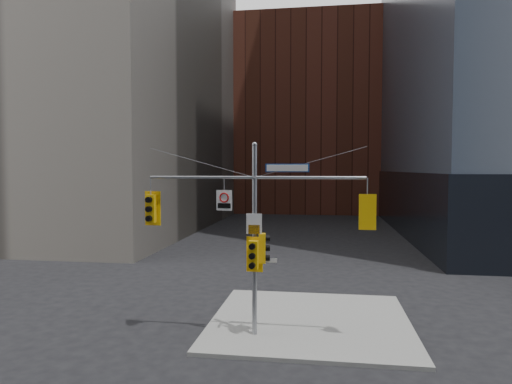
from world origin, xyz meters
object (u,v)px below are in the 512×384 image
(signal_assembly, at_px, (255,220))
(traffic_light_pole_front, at_px, (253,255))
(traffic_light_pole_side, at_px, (263,248))
(street_sign_blade, at_px, (287,168))
(traffic_light_west_arm, at_px, (151,209))
(traffic_light_east_arm, at_px, (367,212))
(regulatory_sign_arm, at_px, (224,200))

(signal_assembly, bearing_deg, traffic_light_pole_front, -89.87)
(traffic_light_pole_side, xyz_separation_m, street_sign_blade, (0.87, -0.01, 2.96))
(traffic_light_west_arm, bearing_deg, traffic_light_east_arm, 2.40)
(signal_assembly, xyz_separation_m, regulatory_sign_arm, (-1.14, -0.02, 0.76))
(signal_assembly, distance_m, traffic_light_east_arm, 4.06)
(traffic_light_pole_front, bearing_deg, traffic_light_east_arm, 9.25)
(street_sign_blade, distance_m, regulatory_sign_arm, 2.61)
(traffic_light_pole_front, distance_m, regulatory_sign_arm, 2.31)
(traffic_light_west_arm, relative_size, traffic_light_pole_front, 1.02)
(traffic_light_east_arm, height_order, street_sign_blade, street_sign_blade)
(traffic_light_pole_side, xyz_separation_m, traffic_light_pole_front, (-0.32, -0.28, -0.21))
(signal_assembly, bearing_deg, street_sign_blade, 0.14)
(traffic_light_pole_side, relative_size, street_sign_blade, 0.68)
(traffic_light_west_arm, bearing_deg, regulatory_sign_arm, 1.81)
(signal_assembly, xyz_separation_m, traffic_light_west_arm, (-4.00, 0.01, 0.38))
(traffic_light_east_arm, relative_size, traffic_light_pole_front, 0.97)
(traffic_light_west_arm, distance_m, regulatory_sign_arm, 2.88)
(traffic_light_pole_side, bearing_deg, traffic_light_east_arm, -98.20)
(signal_assembly, distance_m, traffic_light_pole_front, 1.27)
(traffic_light_west_arm, height_order, street_sign_blade, street_sign_blade)
(signal_assembly, distance_m, street_sign_blade, 2.27)
(signal_assembly, height_order, street_sign_blade, signal_assembly)
(traffic_light_east_arm, xyz_separation_m, traffic_light_pole_side, (-3.72, 0.01, -1.41))
(traffic_light_west_arm, distance_m, traffic_light_east_arm, 8.04)
(street_sign_blade, bearing_deg, signal_assembly, -177.24)
(traffic_light_pole_side, distance_m, street_sign_blade, 3.08)
(traffic_light_east_arm, relative_size, traffic_light_pole_side, 1.16)
(traffic_light_east_arm, height_order, traffic_light_pole_front, traffic_light_east_arm)
(traffic_light_east_arm, distance_m, traffic_light_pole_side, 3.97)
(street_sign_blade, bearing_deg, traffic_light_pole_front, -164.67)
(traffic_light_pole_front, bearing_deg, signal_assembly, 95.59)
(traffic_light_east_arm, distance_m, traffic_light_pole_front, 4.36)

